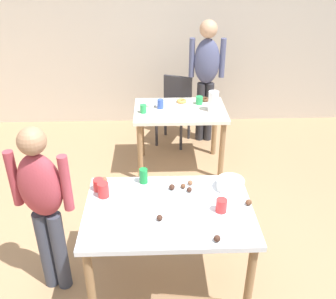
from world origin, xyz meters
The scene contains 28 objects.
ground_plane centered at (0.00, 0.00, 0.00)m, with size 6.40×6.40×0.00m, color #9E7A56.
wall_back centered at (0.00, 3.20, 1.30)m, with size 6.40×0.10×2.60m, color #BCB2A3.
dining_table_near centered at (0.05, 0.01, 0.65)m, with size 1.21×0.84×0.75m.
dining_table_far centered at (0.24, 1.81, 0.63)m, with size 1.03×0.70×0.75m.
chair_far_table centered at (0.22, 2.51, 0.50)m, with size 0.52×0.52×0.87m.
person_girl_near centered at (-0.84, 0.03, 0.83)m, with size 0.46×0.26×1.40m.
person_adult_far centered at (0.61, 2.51, 0.96)m, with size 0.45×0.22×1.59m.
mixing_bowl centered at (0.53, 0.24, 0.79)m, with size 0.21×0.21×0.08m, color white.
soda_can centered at (-0.14, 0.35, 0.81)m, with size 0.07×0.07×0.12m, color #198438.
fork_near centered at (-0.08, 0.18, 0.75)m, with size 0.17×0.02×0.01m, color silver.
cup_near_0 centered at (-0.48, 0.26, 0.80)m, with size 0.08×0.08×0.09m, color red.
cup_near_1 centered at (-0.44, 0.17, 0.81)m, with size 0.08×0.08×0.12m, color red.
cup_near_2 centered at (0.42, -0.03, 0.80)m, with size 0.08×0.08×0.10m, color red.
cake_ball_0 centered at (-0.45, 0.36, 0.77)m, with size 0.05×0.05×0.05m, color brown.
cake_ball_1 centered at (0.34, -0.34, 0.77)m, with size 0.05×0.05×0.05m, color #3D2319.
cake_ball_2 centered at (0.08, 0.25, 0.77)m, with size 0.05×0.05×0.05m, color #3D2319.
cake_ball_3 centered at (0.23, 0.30, 0.77)m, with size 0.04×0.04×0.04m, color brown.
cake_ball_4 centered at (0.21, 0.21, 0.77)m, with size 0.04×0.04×0.04m, color #3D2319.
cake_ball_5 centered at (0.63, 0.03, 0.77)m, with size 0.05×0.05×0.05m, color brown.
cake_ball_6 centered at (-0.02, -0.12, 0.77)m, with size 0.04×0.04×0.04m, color #3D2319.
cake_ball_7 centered at (0.17, 0.26, 0.77)m, with size 0.04×0.04×0.04m, color brown.
pitcher_far centered at (0.60, 1.75, 0.86)m, with size 0.11×0.11×0.23m, color white.
cup_far_0 centered at (0.47, 1.95, 0.80)m, with size 0.08×0.08×0.09m, color green.
cup_far_1 centered at (0.02, 1.84, 0.80)m, with size 0.07×0.07×0.11m, color #3351B2.
cup_far_2 centered at (-0.17, 1.72, 0.80)m, with size 0.07×0.07×0.10m, color green.
donut_far_0 centered at (0.27, 2.01, 0.77)m, with size 0.12×0.12×0.03m, color gold.
donut_far_1 centered at (-0.09, 1.91, 0.77)m, with size 0.11×0.11×0.03m, color white.
donut_far_2 centered at (0.54, 2.05, 0.77)m, with size 0.11×0.11×0.03m, color brown.
Camera 1 is at (-0.04, -2.19, 2.46)m, focal length 41.10 mm.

